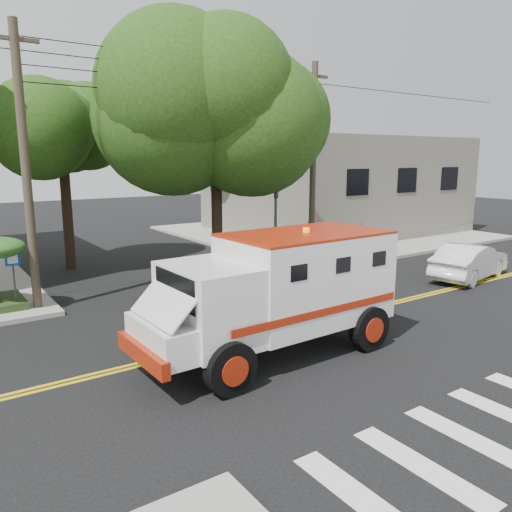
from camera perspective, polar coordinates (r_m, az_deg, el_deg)
ground at (r=14.81m, az=3.34°, el=-8.37°), size 100.00×100.00×0.00m
sidewalk_ne at (r=33.34m, az=7.50°, el=2.73°), size 17.00×17.00×0.15m
building_right at (r=34.41m, az=8.96°, el=8.10°), size 14.00×12.00×6.00m
utility_pole_left at (r=17.26m, az=-24.80°, el=8.68°), size 0.28×0.28×9.00m
utility_pole_right at (r=22.75m, az=6.52°, el=10.01°), size 0.28×0.28×9.00m
tree_main at (r=20.29m, az=-3.14°, el=17.56°), size 6.08×5.70×9.85m
tree_left at (r=23.55m, az=-20.42°, el=12.43°), size 4.48×4.20×7.70m
tree_right at (r=31.96m, az=-1.42°, el=13.28°), size 4.80×4.50×8.20m
traffic_signal at (r=20.89m, az=2.25°, el=3.71°), size 0.15×0.18×3.60m
accessibility_sign at (r=17.71m, az=-25.97°, el=-1.64°), size 0.45×0.10×2.02m
armored_truck at (r=12.56m, az=2.64°, el=-3.61°), size 6.82×2.89×3.08m
parked_sedan at (r=22.39m, az=23.21°, el=-0.57°), size 4.68×2.36×1.47m
pedestrian_a at (r=24.11m, az=11.43°, el=1.37°), size 0.66×0.65×1.54m
pedestrian_b at (r=24.41m, az=12.13°, el=1.52°), size 0.97×0.91×1.58m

